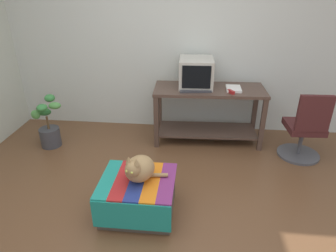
% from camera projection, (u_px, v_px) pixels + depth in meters
% --- Properties ---
extents(ground_plane, '(14.00, 14.00, 0.00)m').
position_uv_depth(ground_plane, '(156.00, 215.00, 2.89)').
color(ground_plane, brown).
extents(back_wall, '(8.00, 0.10, 2.60)m').
position_uv_depth(back_wall, '(175.00, 40.00, 4.15)').
color(back_wall, silver).
rests_on(back_wall, ground_plane).
extents(desk, '(1.47, 0.64, 0.76)m').
position_uv_depth(desk, '(208.00, 105.00, 4.04)').
color(desk, '#4C382D').
rests_on(desk, ground_plane).
extents(tv_monitor, '(0.45, 0.50, 0.37)m').
position_uv_depth(tv_monitor, '(196.00, 73.00, 3.94)').
color(tv_monitor, '#BCB7A8').
rests_on(tv_monitor, desk).
extents(keyboard, '(0.42, 0.20, 0.02)m').
position_uv_depth(keyboard, '(195.00, 90.00, 3.82)').
color(keyboard, '#333338').
rests_on(keyboard, desk).
extents(book, '(0.19, 0.26, 0.03)m').
position_uv_depth(book, '(234.00, 89.00, 3.87)').
color(book, white).
rests_on(book, desk).
extents(ottoman_with_blanket, '(0.70, 0.64, 0.37)m').
position_uv_depth(ottoman_with_blanket, '(138.00, 196.00, 2.86)').
color(ottoman_with_blanket, '#4C4238').
rests_on(ottoman_with_blanket, ground_plane).
extents(cat, '(0.43, 0.38, 0.30)m').
position_uv_depth(cat, '(139.00, 169.00, 2.73)').
color(cat, '#9E7A4C').
rests_on(cat, ottoman_with_blanket).
extents(potted_plant, '(0.40, 0.37, 0.69)m').
position_uv_depth(potted_plant, '(49.00, 127.00, 4.00)').
color(potted_plant, '#3D3D42').
rests_on(potted_plant, ground_plane).
extents(office_chair, '(0.52, 0.52, 0.89)m').
position_uv_depth(office_chair, '(305.00, 131.00, 3.66)').
color(office_chair, '#4C4C51').
rests_on(office_chair, ground_plane).
extents(stapler, '(0.09, 0.11, 0.04)m').
position_uv_depth(stapler, '(231.00, 92.00, 3.75)').
color(stapler, '#A31E1E').
rests_on(stapler, desk).
extents(pen, '(0.08, 0.12, 0.01)m').
position_uv_depth(pen, '(236.00, 87.00, 3.98)').
color(pen, black).
rests_on(pen, desk).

